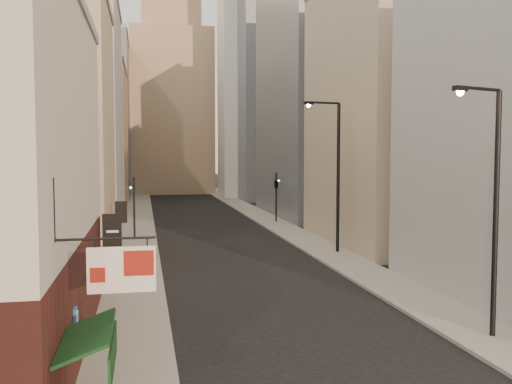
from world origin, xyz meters
The scene contains 15 objects.
sidewalk_left centered at (-6.50, 55.00, 0.07)m, with size 3.00×140.00×0.15m, color gray.
sidewalk_right centered at (6.50, 55.00, 0.07)m, with size 3.00×140.00×0.15m, color gray.
left_bldg_beige centered at (-12.00, 26.00, 8.00)m, with size 8.00×12.00×16.00m, color tan.
left_bldg_grey centered at (-12.00, 42.00, 10.00)m, with size 8.00×16.00×20.00m, color #99999F.
left_bldg_tan centered at (-12.00, 60.00, 8.50)m, with size 8.00×18.00×17.00m, color #987C61.
left_bldg_wingrid centered at (-12.00, 80.00, 12.00)m, with size 8.00×20.00×24.00m, color gray.
right_bldg_beige centered at (12.00, 30.00, 10.00)m, with size 8.00×16.00×20.00m, color tan.
right_bldg_wingrid centered at (12.00, 50.00, 13.00)m, with size 8.00×20.00×26.00m, color gray.
highrise centered at (18.00, 78.00, 25.66)m, with size 21.00×23.00×51.20m.
clock_tower centered at (-1.00, 92.00, 17.63)m, with size 14.00×14.00×44.90m.
white_tower centered at (10.00, 78.00, 18.61)m, with size 8.00×8.00×41.50m.
streetlamp_near centered at (6.44, 7.87, 5.27)m, with size 2.34×0.94×9.23m.
streetlamp_mid centered at (6.83, 26.32, 5.91)m, with size 2.69×0.70×10.35m.
traffic_light_left centered at (-6.72, 35.23, 3.44)m, with size 0.52×0.37×5.00m.
traffic_light_right centered at (6.89, 43.97, 3.95)m, with size 0.89×0.89×5.00m.
Camera 1 is at (-5.97, -10.68, 6.90)m, focal length 40.00 mm.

